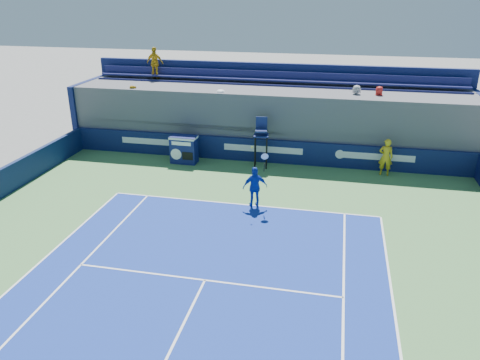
% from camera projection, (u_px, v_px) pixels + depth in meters
% --- Properties ---
extents(ball_person, '(0.68, 0.47, 1.78)m').
position_uv_depth(ball_person, '(386.00, 157.00, 21.82)').
color(ball_person, gold).
rests_on(ball_person, apron).
extents(back_hoarding, '(20.40, 0.21, 1.20)m').
position_uv_depth(back_hoarding, '(263.00, 151.00, 23.60)').
color(back_hoarding, '#0C1643').
rests_on(back_hoarding, ground).
extents(match_clock, '(1.34, 0.77, 1.40)m').
position_uv_depth(match_clock, '(184.00, 149.00, 23.44)').
color(match_clock, '#101751').
rests_on(match_clock, ground).
extents(umpire_chair, '(0.78, 0.78, 2.48)m').
position_uv_depth(umpire_chair, '(261.00, 137.00, 22.62)').
color(umpire_chair, black).
rests_on(umpire_chair, ground).
extents(tennis_player, '(1.07, 0.73, 2.57)m').
position_uv_depth(tennis_player, '(255.00, 187.00, 18.65)').
color(tennis_player, '#1536AD').
rests_on(tennis_player, apron).
extents(stadium_seating, '(21.00, 4.05, 5.17)m').
position_uv_depth(stadium_seating, '(270.00, 117.00, 24.99)').
color(stadium_seating, '#56565C').
rests_on(stadium_seating, ground).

